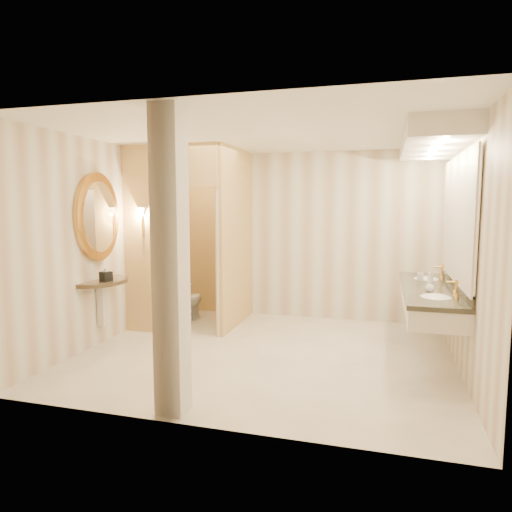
% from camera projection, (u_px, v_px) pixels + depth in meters
% --- Properties ---
extents(floor, '(4.50, 4.50, 0.00)m').
position_uv_depth(floor, '(265.00, 353.00, 5.73)').
color(floor, white).
rests_on(floor, ground).
extents(ceiling, '(4.50, 4.50, 0.00)m').
position_uv_depth(ceiling, '(266.00, 134.00, 5.43)').
color(ceiling, white).
rests_on(ceiling, wall_back).
extents(wall_back, '(4.50, 0.02, 2.70)m').
position_uv_depth(wall_back, '(296.00, 236.00, 7.50)').
color(wall_back, silver).
rests_on(wall_back, floor).
extents(wall_front, '(4.50, 0.02, 2.70)m').
position_uv_depth(wall_front, '(203.00, 268.00, 3.67)').
color(wall_front, silver).
rests_on(wall_front, floor).
extents(wall_left, '(0.02, 4.00, 2.70)m').
position_uv_depth(wall_left, '(106.00, 242.00, 6.19)').
color(wall_left, silver).
rests_on(wall_left, floor).
extents(wall_right, '(0.02, 4.00, 2.70)m').
position_uv_depth(wall_right, '(465.00, 251.00, 4.98)').
color(wall_right, silver).
rests_on(wall_right, floor).
extents(toilet_closet, '(1.50, 1.55, 2.70)m').
position_uv_depth(toilet_closet, '(210.00, 237.00, 6.81)').
color(toilet_closet, '#D7B570').
rests_on(toilet_closet, floor).
extents(wall_sconce, '(0.14, 0.14, 0.42)m').
position_uv_depth(wall_sconce, '(142.00, 214.00, 6.47)').
color(wall_sconce, gold).
rests_on(wall_sconce, toilet_closet).
extents(vanity, '(0.75, 2.52, 2.09)m').
position_uv_depth(vanity, '(436.00, 224.00, 5.40)').
color(vanity, beige).
rests_on(vanity, floor).
extents(console_shelf, '(0.88, 0.88, 1.89)m').
position_uv_depth(console_shelf, '(98.00, 245.00, 5.98)').
color(console_shelf, black).
rests_on(console_shelf, floor).
extents(pillar, '(0.25, 0.25, 2.70)m').
position_uv_depth(pillar, '(171.00, 263.00, 3.97)').
color(pillar, beige).
rests_on(pillar, floor).
extents(tissue_box, '(0.16, 0.16, 0.12)m').
position_uv_depth(tissue_box, '(106.00, 276.00, 5.88)').
color(tissue_box, black).
rests_on(tissue_box, console_shelf).
extents(toilet, '(0.42, 0.68, 0.67)m').
position_uv_depth(toilet, '(187.00, 300.00, 7.33)').
color(toilet, white).
rests_on(toilet, floor).
extents(soap_bottle_a, '(0.08, 0.08, 0.15)m').
position_uv_depth(soap_bottle_a, '(420.00, 275.00, 5.93)').
color(soap_bottle_a, beige).
rests_on(soap_bottle_a, vanity).
extents(soap_bottle_b, '(0.13, 0.13, 0.13)m').
position_uv_depth(soap_bottle_b, '(430.00, 286.00, 5.15)').
color(soap_bottle_b, silver).
rests_on(soap_bottle_b, vanity).
extents(soap_bottle_c, '(0.09, 0.09, 0.20)m').
position_uv_depth(soap_bottle_c, '(431.00, 276.00, 5.69)').
color(soap_bottle_c, '#C6B28C').
rests_on(soap_bottle_c, vanity).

